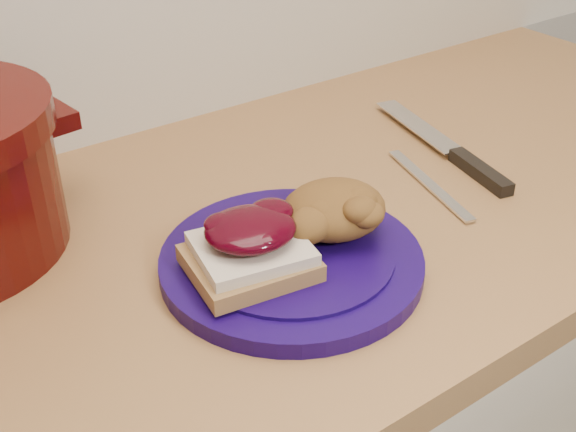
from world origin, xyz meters
TOP-DOWN VIEW (x-y plane):
  - plate at (-0.04, 1.41)m, footprint 0.32×0.32m
  - sandwich at (-0.09, 1.41)m, footprint 0.13×0.11m
  - stuffing_mound at (0.02, 1.42)m, footprint 0.13×0.12m
  - chef_knife at (0.27, 1.47)m, footprint 0.09×0.29m
  - butter_knife at (0.19, 1.45)m, footprint 0.06×0.18m

SIDE VIEW (x-z plane):
  - butter_knife at x=0.19m, z-range 0.90..0.91m
  - chef_knife at x=0.27m, z-range 0.90..0.92m
  - plate at x=-0.04m, z-range 0.90..0.92m
  - sandwich at x=-0.09m, z-range 0.92..0.98m
  - stuffing_mound at x=0.02m, z-range 0.92..0.98m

